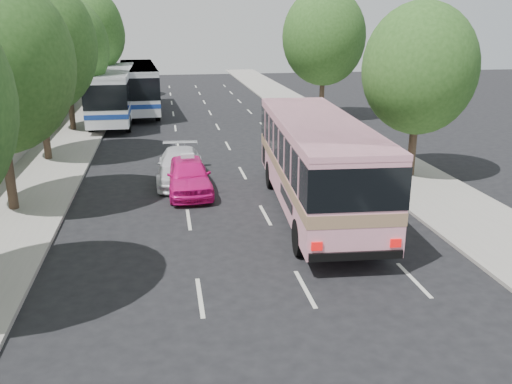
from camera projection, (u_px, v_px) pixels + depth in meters
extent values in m
plane|color=black|center=(257.00, 261.00, 16.68)|extent=(120.00, 120.00, 0.00)
cube|color=#9E998E|center=(71.00, 136.00, 34.08)|extent=(4.00, 90.00, 0.15)
cube|color=#9E998E|center=(330.00, 128.00, 36.80)|extent=(4.00, 90.00, 0.12)
cube|color=#9E998E|center=(39.00, 124.00, 33.54)|extent=(0.30, 90.00, 1.50)
cylinder|color=#38281E|center=(8.00, 167.00, 20.41)|extent=(0.36, 0.36, 3.61)
cylinder|color=#38281E|center=(45.00, 125.00, 27.86)|extent=(0.36, 0.36, 3.80)
ellipsoid|color=#274D1B|center=(35.00, 45.00, 26.64)|extent=(6.00, 6.00, 6.90)
sphere|color=#274D1B|center=(39.00, 19.00, 26.06)|extent=(3.90, 3.90, 3.90)
cylinder|color=#38281E|center=(71.00, 105.00, 35.44)|extent=(0.36, 0.36, 3.50)
ellipsoid|color=#274D1B|center=(65.00, 47.00, 34.32)|extent=(5.52, 5.52, 6.35)
sphere|color=#274D1B|center=(69.00, 29.00, 33.76)|extent=(3.59, 3.59, 3.59)
cylinder|color=#38281E|center=(87.00, 87.00, 42.89)|extent=(0.36, 0.36, 3.99)
ellipsoid|color=#274D1B|center=(82.00, 32.00, 41.61)|extent=(6.30, 6.30, 7.24)
sphere|color=#274D1B|center=(86.00, 15.00, 41.01)|extent=(4.09, 4.09, 4.09)
cylinder|color=#38281E|center=(96.00, 78.00, 50.41)|extent=(0.36, 0.36, 3.72)
ellipsoid|color=#274D1B|center=(92.00, 35.00, 49.22)|extent=(5.88, 5.88, 6.76)
sphere|color=#274D1B|center=(95.00, 21.00, 48.64)|extent=(3.82, 3.82, 3.82)
cylinder|color=#38281E|center=(413.00, 143.00, 25.09)|extent=(0.36, 0.36, 3.23)
ellipsoid|color=#274D1B|center=(419.00, 69.00, 24.06)|extent=(5.10, 5.10, 5.87)
sphere|color=#274D1B|center=(433.00, 45.00, 23.53)|extent=(3.32, 3.31, 3.31)
cylinder|color=#38281E|center=(322.00, 93.00, 40.08)|extent=(0.36, 0.36, 3.80)
ellipsoid|color=#274D1B|center=(324.00, 37.00, 38.86)|extent=(6.00, 6.00, 6.90)
sphere|color=#274D1B|center=(331.00, 19.00, 38.28)|extent=(3.90, 3.90, 3.90)
cube|color=#F8A0B6|center=(316.00, 159.00, 20.26)|extent=(3.61, 11.50, 3.04)
cube|color=#9E7A59|center=(316.00, 168.00, 20.37)|extent=(3.65, 11.53, 0.40)
cube|color=black|center=(317.00, 145.00, 20.10)|extent=(3.66, 11.54, 1.25)
cube|color=#F8A0B6|center=(317.00, 121.00, 19.83)|extent=(3.63, 11.52, 0.18)
cylinder|color=black|center=(271.00, 174.00, 23.83)|extent=(0.42, 1.20, 1.18)
cylinder|color=black|center=(327.00, 173.00, 24.07)|extent=(0.42, 1.20, 1.18)
cylinder|color=black|center=(300.00, 237.00, 16.95)|extent=(0.42, 1.20, 1.18)
cylinder|color=black|center=(379.00, 234.00, 17.19)|extent=(0.42, 1.20, 1.18)
imported|color=#E61482|center=(188.00, 175.00, 23.05)|extent=(1.96, 4.56, 1.53)
imported|color=silver|center=(180.00, 166.00, 24.69)|extent=(2.24, 5.02, 1.43)
cube|color=white|center=(113.00, 92.00, 38.93)|extent=(2.69, 12.44, 3.16)
cube|color=black|center=(112.00, 86.00, 38.81)|extent=(2.74, 12.47, 1.55)
cube|color=navy|center=(114.00, 103.00, 39.17)|extent=(2.73, 12.46, 0.31)
cube|color=white|center=(111.00, 70.00, 38.47)|extent=(2.71, 12.46, 0.15)
cylinder|color=black|center=(103.00, 106.00, 42.91)|extent=(0.34, 1.14, 1.14)
cylinder|color=black|center=(133.00, 105.00, 43.29)|extent=(0.34, 1.14, 1.14)
cylinder|color=black|center=(91.00, 125.00, 35.13)|extent=(0.34, 1.14, 1.14)
cylinder|color=black|center=(128.00, 124.00, 35.52)|extent=(0.34, 1.14, 1.14)
cube|color=silver|center=(138.00, 85.00, 42.82)|extent=(3.37, 12.48, 3.14)
cube|color=black|center=(138.00, 80.00, 42.70)|extent=(3.43, 12.51, 1.54)
cube|color=navy|center=(139.00, 95.00, 43.06)|extent=(3.42, 12.50, 0.31)
cube|color=silver|center=(137.00, 66.00, 42.37)|extent=(3.40, 12.50, 0.14)
cylinder|color=black|center=(125.00, 99.00, 46.67)|extent=(0.40, 1.15, 1.13)
cylinder|color=black|center=(152.00, 98.00, 47.18)|extent=(0.40, 1.15, 1.13)
cylinder|color=black|center=(125.00, 114.00, 39.04)|extent=(0.40, 1.15, 1.13)
cylinder|color=black|center=(158.00, 113.00, 39.55)|extent=(0.40, 1.15, 1.13)
cube|color=silver|center=(187.00, 156.00, 22.79)|extent=(0.56, 0.20, 0.18)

